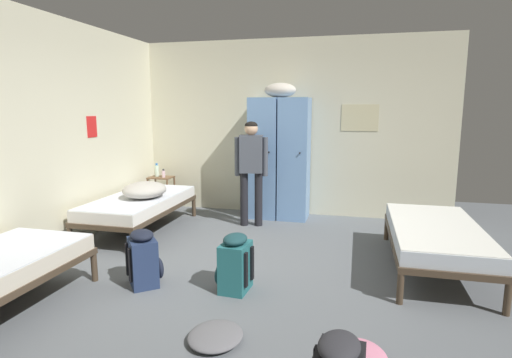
% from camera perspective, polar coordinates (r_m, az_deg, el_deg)
% --- Properties ---
extents(ground_plane, '(8.19, 8.19, 0.00)m').
position_cam_1_polar(ground_plane, '(4.39, -0.82, -12.87)').
color(ground_plane, slate).
extents(room_backdrop, '(4.96, 5.18, 2.76)m').
position_cam_1_polar(room_backdrop, '(5.68, -9.80, 6.52)').
color(room_backdrop, beige).
rests_on(room_backdrop, ground_plane).
extents(locker_bank, '(0.90, 0.55, 2.07)m').
position_cam_1_polar(locker_bank, '(6.35, 3.29, 3.24)').
color(locker_bank, '#6B93C6').
rests_on(locker_bank, ground_plane).
extents(shelf_unit, '(0.38, 0.30, 0.57)m').
position_cam_1_polar(shelf_unit, '(7.04, -13.00, -1.50)').
color(shelf_unit, brown).
rests_on(shelf_unit, ground_plane).
extents(bed_left_rear, '(0.90, 1.90, 0.49)m').
position_cam_1_polar(bed_left_rear, '(5.92, -15.86, -3.38)').
color(bed_left_rear, '#473828').
rests_on(bed_left_rear, ground_plane).
extents(bed_right, '(0.90, 1.90, 0.49)m').
position_cam_1_polar(bed_right, '(4.75, 23.62, -7.09)').
color(bed_right, '#473828').
rests_on(bed_right, ground_plane).
extents(bedding_heap, '(0.57, 0.63, 0.22)m').
position_cam_1_polar(bedding_heap, '(5.78, -15.22, -1.46)').
color(bedding_heap, '#B7B2A8').
rests_on(bedding_heap, bed_left_rear).
extents(person_traveler, '(0.47, 0.24, 1.51)m').
position_cam_1_polar(person_traveler, '(5.87, -0.66, 2.14)').
color(person_traveler, black).
rests_on(person_traveler, ground_plane).
extents(water_bottle, '(0.07, 0.07, 0.22)m').
position_cam_1_polar(water_bottle, '(7.04, -13.61, 1.16)').
color(water_bottle, silver).
rests_on(water_bottle, shelf_unit).
extents(lotion_bottle, '(0.06, 0.06, 0.14)m').
position_cam_1_polar(lotion_bottle, '(6.92, -12.72, 0.73)').
color(lotion_bottle, beige).
rests_on(lotion_bottle, shelf_unit).
extents(backpack_navy, '(0.42, 0.41, 0.55)m').
position_cam_1_polar(backpack_navy, '(4.17, -15.29, -10.67)').
color(backpack_navy, navy).
rests_on(backpack_navy, ground_plane).
extents(backpack_teal, '(0.35, 0.34, 0.55)m').
position_cam_1_polar(backpack_teal, '(3.92, -3.01, -11.69)').
color(backpack_teal, '#23666B').
rests_on(backpack_teal, ground_plane).
extents(clothes_pile_grey, '(0.40, 0.45, 0.09)m').
position_cam_1_polar(clothes_pile_grey, '(3.24, -5.65, -20.84)').
color(clothes_pile_grey, slate).
rests_on(clothes_pile_grey, ground_plane).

